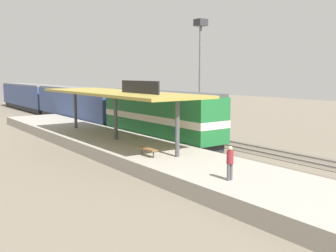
{
  "coord_description": "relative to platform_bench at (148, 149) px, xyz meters",
  "views": [
    {
      "loc": [
        -19.06,
        -26.75,
        6.08
      ],
      "look_at": [
        -1.38,
        -2.62,
        2.0
      ],
      "focal_mm": 41.0,
      "sensor_mm": 36.0,
      "label": 1
    }
  ],
  "objects": [
    {
      "name": "track_far",
      "position": [
        10.6,
        6.74,
        -1.31
      ],
      "size": [
        3.2,
        110.0,
        0.16
      ],
      "color": "#5F5649",
      "rests_on": "ground"
    },
    {
      "name": "light_mast",
      "position": [
        13.8,
        10.9,
        7.05
      ],
      "size": [
        1.1,
        1.1,
        11.7
      ],
      "color": "slate",
      "rests_on": "ground"
    },
    {
      "name": "station_canopy",
      "position": [
        1.4,
        6.65,
        3.19
      ],
      "size": [
        5.2,
        18.0,
        4.7
      ],
      "color": "#47474C",
      "rests_on": "platform"
    },
    {
      "name": "passenger_carriage_front",
      "position": [
        6.0,
        25.32,
        0.97
      ],
      "size": [
        2.9,
        20.0,
        4.24
      ],
      "color": "#28282D",
      "rests_on": "track_near"
    },
    {
      "name": "platform_bench",
      "position": [
        0.0,
        0.0,
        0.0
      ],
      "size": [
        0.44,
        1.7,
        0.5
      ],
      "color": "#333338",
      "rests_on": "platform"
    },
    {
      "name": "ground_plane",
      "position": [
        8.0,
        6.74,
        -1.34
      ],
      "size": [
        120.0,
        120.0,
        0.0
      ],
      "primitive_type": "plane",
      "color": "#706656"
    },
    {
      "name": "track_near",
      "position": [
        6.0,
        6.74,
        -1.31
      ],
      "size": [
        3.2,
        110.0,
        0.16
      ],
      "color": "#5F5649",
      "rests_on": "ground"
    },
    {
      "name": "platform",
      "position": [
        1.4,
        6.74,
        -0.89
      ],
      "size": [
        6.0,
        44.0,
        0.9
      ],
      "primitive_type": "cube",
      "color": "#9E998E",
      "rests_on": "ground"
    },
    {
      "name": "passenger_carriage_rear",
      "position": [
        6.0,
        46.12,
        0.97
      ],
      "size": [
        2.9,
        20.0,
        4.24
      ],
      "color": "#28282D",
      "rests_on": "track_near"
    },
    {
      "name": "locomotive",
      "position": [
        6.0,
        7.32,
        1.07
      ],
      "size": [
        2.93,
        14.43,
        4.44
      ],
      "color": "#28282D",
      "rests_on": "track_near"
    },
    {
      "name": "person_waiting",
      "position": [
        0.18,
        -7.06,
        0.51
      ],
      "size": [
        0.34,
        0.34,
        1.71
      ],
      "color": "#4C4C51",
      "rests_on": "platform"
    }
  ]
}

